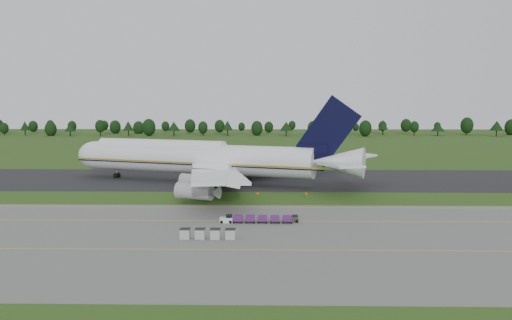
{
  "coord_description": "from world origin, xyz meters",
  "views": [
    {
      "loc": [
        5.14,
        -110.83,
        21.39
      ],
      "look_at": [
        3.08,
        2.0,
        8.47
      ],
      "focal_mm": 35.0,
      "sensor_mm": 36.0,
      "label": 1
    }
  ],
  "objects_px": {
    "uld_row": "(208,234)",
    "edge_markers": "(258,194)",
    "utility_cart": "(293,219)",
    "aircraft": "(202,158)",
    "baggage_train": "(255,219)"
  },
  "relations": [
    {
      "from": "aircraft",
      "to": "edge_markers",
      "type": "distance_m",
      "value": 24.2
    },
    {
      "from": "baggage_train",
      "to": "edge_markers",
      "type": "relative_size",
      "value": 0.56
    },
    {
      "from": "utility_cart",
      "to": "aircraft",
      "type": "bearing_deg",
      "value": 116.1
    },
    {
      "from": "aircraft",
      "to": "utility_cart",
      "type": "distance_m",
      "value": 50.12
    },
    {
      "from": "aircraft",
      "to": "baggage_train",
      "type": "height_order",
      "value": "aircraft"
    },
    {
      "from": "baggage_train",
      "to": "utility_cart",
      "type": "relative_size",
      "value": 6.27
    },
    {
      "from": "baggage_train",
      "to": "utility_cart",
      "type": "height_order",
      "value": "baggage_train"
    },
    {
      "from": "utility_cart",
      "to": "uld_row",
      "type": "bearing_deg",
      "value": -141.25
    },
    {
      "from": "aircraft",
      "to": "edge_markers",
      "type": "height_order",
      "value": "aircraft"
    },
    {
      "from": "baggage_train",
      "to": "edge_markers",
      "type": "xyz_separation_m",
      "value": [
        0.11,
        27.64,
        -0.5
      ]
    },
    {
      "from": "uld_row",
      "to": "utility_cart",
      "type": "bearing_deg",
      "value": 38.75
    },
    {
      "from": "baggage_train",
      "to": "aircraft",
      "type": "bearing_deg",
      "value": 108.44
    },
    {
      "from": "uld_row",
      "to": "edge_markers",
      "type": "distance_m",
      "value": 38.95
    },
    {
      "from": "utility_cart",
      "to": "edge_markers",
      "type": "xyz_separation_m",
      "value": [
        -6.66,
        26.98,
        -0.32
      ]
    },
    {
      "from": "edge_markers",
      "to": "aircraft",
      "type": "bearing_deg",
      "value": 130.71
    }
  ]
}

